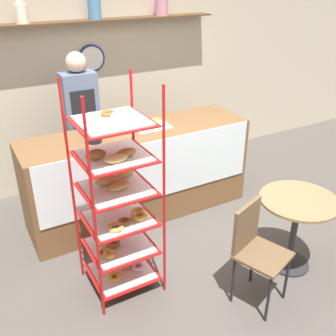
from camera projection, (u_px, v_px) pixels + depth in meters
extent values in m
plane|color=#4C4742|center=(186.00, 262.00, 3.80)|extent=(14.00, 14.00, 0.00)
cube|color=beige|center=(98.00, 76.00, 4.85)|extent=(10.00, 0.06, 2.70)
cube|color=#4C331E|center=(98.00, 20.00, 4.44)|extent=(2.96, 0.24, 0.02)
cylinder|color=silver|center=(22.00, 14.00, 4.04)|extent=(0.13, 0.13, 0.19)
sphere|color=silver|center=(20.00, 1.00, 3.98)|extent=(0.07, 0.07, 0.07)
cylinder|color=#4C7FB2|center=(94.00, 9.00, 4.37)|extent=(0.15, 0.15, 0.22)
cylinder|color=#CC7F99|center=(161.00, 7.00, 4.75)|extent=(0.16, 0.16, 0.18)
cylinder|color=navy|center=(92.00, 58.00, 4.68)|extent=(0.32, 0.03, 0.32)
cylinder|color=white|center=(92.00, 59.00, 4.67)|extent=(0.28, 0.00, 0.28)
cube|color=brown|center=(139.00, 173.00, 4.36)|extent=(2.47, 0.68, 1.01)
cube|color=silver|center=(153.00, 171.00, 4.01)|extent=(2.37, 0.01, 0.65)
cylinder|color=#B71414|center=(95.00, 221.00, 2.80)|extent=(0.02, 0.02, 1.84)
cylinder|color=#B71414|center=(164.00, 201.00, 3.05)|extent=(0.02, 0.02, 1.84)
cylinder|color=#B71414|center=(72.00, 189.00, 3.22)|extent=(0.02, 0.02, 1.84)
cylinder|color=#B71414|center=(135.00, 173.00, 3.47)|extent=(0.02, 0.02, 1.84)
cube|color=#B71414|center=(122.00, 272.00, 3.50)|extent=(0.54, 0.52, 0.01)
cube|color=white|center=(122.00, 271.00, 3.49)|extent=(0.48, 0.46, 0.01)
torus|color=#EAB2C1|center=(138.00, 266.00, 3.51)|extent=(0.12, 0.12, 0.04)
torus|color=gold|center=(115.00, 277.00, 3.39)|extent=(0.12, 0.12, 0.04)
torus|color=tan|center=(114.00, 262.00, 3.55)|extent=(0.13, 0.13, 0.04)
torus|color=tan|center=(126.00, 265.00, 3.52)|extent=(0.11, 0.11, 0.03)
cube|color=#B71414|center=(120.00, 246.00, 3.37)|extent=(0.54, 0.52, 0.01)
cube|color=white|center=(120.00, 245.00, 3.36)|extent=(0.48, 0.46, 0.01)
torus|color=gold|center=(109.00, 254.00, 3.22)|extent=(0.11, 0.11, 0.04)
torus|color=brown|center=(113.00, 243.00, 3.35)|extent=(0.13, 0.13, 0.03)
torus|color=tan|center=(104.00, 253.00, 3.23)|extent=(0.13, 0.13, 0.03)
torus|color=silver|center=(104.00, 242.00, 3.37)|extent=(0.12, 0.12, 0.04)
cube|color=#B71414|center=(119.00, 219.00, 3.24)|extent=(0.54, 0.52, 0.01)
cube|color=white|center=(119.00, 218.00, 3.24)|extent=(0.48, 0.46, 0.01)
torus|color=tan|center=(116.00, 227.00, 3.08)|extent=(0.13, 0.13, 0.04)
torus|color=gold|center=(139.00, 216.00, 3.22)|extent=(0.13, 0.13, 0.04)
torus|color=tan|center=(138.00, 211.00, 3.29)|extent=(0.11, 0.11, 0.03)
torus|color=brown|center=(124.00, 221.00, 3.16)|extent=(0.11, 0.11, 0.03)
cube|color=#B71414|center=(117.00, 189.00, 3.11)|extent=(0.54, 0.52, 0.01)
cube|color=white|center=(116.00, 188.00, 3.11)|extent=(0.48, 0.46, 0.01)
ellipsoid|color=tan|center=(120.00, 186.00, 3.06)|extent=(0.19, 0.11, 0.06)
ellipsoid|color=tan|center=(108.00, 180.00, 3.13)|extent=(0.22, 0.10, 0.08)
ellipsoid|color=tan|center=(125.00, 173.00, 3.25)|extent=(0.20, 0.13, 0.07)
cube|color=#B71414|center=(114.00, 157.00, 2.99)|extent=(0.54, 0.52, 0.01)
cube|color=white|center=(114.00, 156.00, 2.98)|extent=(0.48, 0.46, 0.01)
ellipsoid|color=olive|center=(126.00, 153.00, 2.93)|extent=(0.18, 0.12, 0.07)
ellipsoid|color=olive|center=(96.00, 155.00, 2.89)|extent=(0.16, 0.10, 0.08)
ellipsoid|color=tan|center=(116.00, 158.00, 2.84)|extent=(0.18, 0.09, 0.07)
cube|color=#B71414|center=(112.00, 122.00, 2.86)|extent=(0.54, 0.52, 0.01)
cube|color=white|center=(112.00, 120.00, 2.85)|extent=(0.48, 0.46, 0.01)
torus|color=silver|center=(119.00, 116.00, 2.86)|extent=(0.13, 0.13, 0.03)
torus|color=#EAB2C1|center=(92.00, 118.00, 2.83)|extent=(0.13, 0.13, 0.03)
torus|color=brown|center=(108.00, 113.00, 2.93)|extent=(0.12, 0.12, 0.03)
cube|color=#282833|center=(87.00, 166.00, 4.61)|extent=(0.22, 0.19, 0.94)
cube|color=slate|center=(80.00, 101.00, 4.25)|extent=(0.37, 0.22, 0.62)
cube|color=black|center=(84.00, 114.00, 4.21)|extent=(0.26, 0.01, 0.52)
sphere|color=beige|center=(76.00, 62.00, 4.06)|extent=(0.21, 0.21, 0.21)
cylinder|color=#262628|center=(288.00, 263.00, 3.77)|extent=(0.38, 0.38, 0.02)
cylinder|color=#333338|center=(293.00, 233.00, 3.61)|extent=(0.06, 0.06, 0.68)
cylinder|color=olive|center=(299.00, 200.00, 3.45)|extent=(0.69, 0.69, 0.02)
cylinder|color=black|center=(268.00, 299.00, 3.06)|extent=(0.02, 0.02, 0.46)
cylinder|color=black|center=(287.00, 277.00, 3.28)|extent=(0.02, 0.02, 0.46)
cylinder|color=black|center=(233.00, 280.00, 3.25)|extent=(0.02, 0.02, 0.46)
cylinder|color=black|center=(253.00, 261.00, 3.47)|extent=(0.02, 0.02, 0.46)
cube|color=brown|center=(263.00, 256.00, 3.15)|extent=(0.49, 0.49, 0.03)
cube|color=brown|center=(246.00, 226.00, 3.16)|extent=(0.35, 0.15, 0.40)
cylinder|color=black|center=(93.00, 130.00, 3.79)|extent=(0.15, 0.15, 0.26)
ellipsoid|color=black|center=(92.00, 115.00, 3.72)|extent=(0.12, 0.12, 0.06)
cube|color=silver|center=(151.00, 126.00, 4.22)|extent=(0.39, 0.29, 0.01)
torus|color=gold|center=(139.00, 124.00, 4.23)|extent=(0.11, 0.11, 0.03)
torus|color=#EAB2C1|center=(162.00, 123.00, 4.24)|extent=(0.12, 0.12, 0.04)
torus|color=gold|center=(156.00, 120.00, 4.33)|extent=(0.11, 0.11, 0.03)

